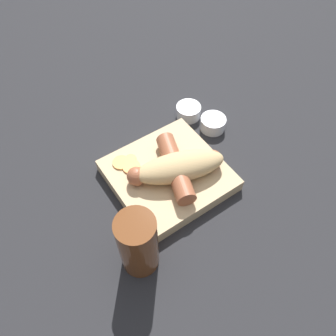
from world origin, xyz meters
name	(u,v)px	position (x,y,z in m)	size (l,w,h in m)	color
ground_plane	(168,179)	(0.00, 0.00, 0.00)	(3.00, 3.00, 0.00)	#232326
food_tray	(168,175)	(0.00, 0.00, 0.01)	(0.20, 0.20, 0.03)	tan
bread_roll	(180,167)	(-0.01, 0.02, 0.05)	(0.18, 0.11, 0.05)	tan
sausage	(175,167)	(-0.01, 0.01, 0.04)	(0.17, 0.15, 0.03)	#9E5638
pickled_veggies	(127,164)	(0.06, -0.06, 0.03)	(0.06, 0.06, 0.00)	#F99E4C
condiment_cup_near	(213,124)	(-0.16, -0.06, 0.01)	(0.05, 0.05, 0.03)	silver
condiment_cup_far	(188,112)	(-0.13, -0.12, 0.01)	(0.05, 0.05, 0.03)	silver
drink_glass	(138,244)	(0.13, 0.11, 0.06)	(0.06, 0.06, 0.13)	brown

